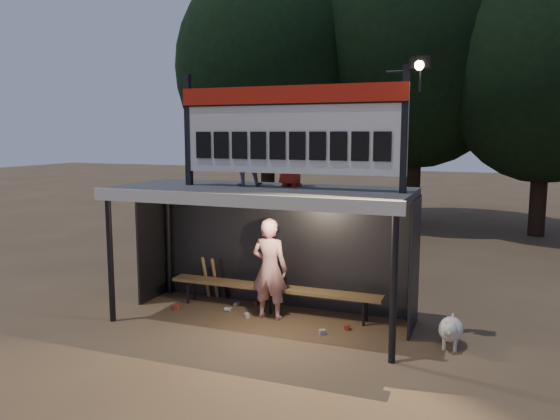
# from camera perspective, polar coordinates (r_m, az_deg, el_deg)

# --- Properties ---
(ground) EXTENTS (80.00, 80.00, 0.00)m
(ground) POSITION_cam_1_polar(r_m,az_deg,el_deg) (9.61, -2.01, -11.54)
(ground) COLOR brown
(ground) RESTS_ON ground
(player) EXTENTS (0.66, 0.45, 1.78)m
(player) POSITION_cam_1_polar(r_m,az_deg,el_deg) (9.51, -1.09, -6.15)
(player) COLOR white
(player) RESTS_ON ground
(child_a) EXTENTS (0.68, 0.60, 1.17)m
(child_a) POSITION_cam_1_polar(r_m,az_deg,el_deg) (9.41, -3.57, 6.10)
(child_a) COLOR slate
(child_a) RESTS_ON dugout_shelter
(child_b) EXTENTS (0.61, 0.49, 1.08)m
(child_b) POSITION_cam_1_polar(r_m,az_deg,el_deg) (9.29, 1.15, 5.83)
(child_b) COLOR #B52D1B
(child_b) RESTS_ON dugout_shelter
(dugout_shelter) EXTENTS (5.10, 2.08, 2.32)m
(dugout_shelter) POSITION_cam_1_polar(r_m,az_deg,el_deg) (9.38, -1.48, -0.39)
(dugout_shelter) COLOR #3B3B3E
(dugout_shelter) RESTS_ON ground
(scoreboard_assembly) EXTENTS (4.10, 0.27, 1.99)m
(scoreboard_assembly) POSITION_cam_1_polar(r_m,az_deg,el_deg) (8.85, 1.22, 8.71)
(scoreboard_assembly) COLOR black
(scoreboard_assembly) RESTS_ON dugout_shelter
(bench) EXTENTS (4.00, 0.35, 0.48)m
(bench) POSITION_cam_1_polar(r_m,az_deg,el_deg) (9.96, -0.77, -8.21)
(bench) COLOR olive
(bench) RESTS_ON ground
(tree_left) EXTENTS (6.46, 6.46, 9.27)m
(tree_left) POSITION_cam_1_polar(r_m,az_deg,el_deg) (19.96, -1.31, 14.61)
(tree_left) COLOR black
(tree_left) RESTS_ON ground
(tree_mid) EXTENTS (7.22, 7.22, 10.36)m
(tree_mid) POSITION_cam_1_polar(r_m,az_deg,el_deg) (20.20, 14.20, 16.16)
(tree_mid) COLOR black
(tree_mid) RESTS_ON ground
(tree_right) EXTENTS (6.08, 6.08, 8.72)m
(tree_right) POSITION_cam_1_polar(r_m,az_deg,el_deg) (18.98, 26.10, 13.18)
(tree_right) COLOR black
(tree_right) RESTS_ON ground
(dog) EXTENTS (0.36, 0.81, 0.49)m
(dog) POSITION_cam_1_polar(r_m,az_deg,el_deg) (8.82, 17.41, -11.82)
(dog) COLOR silver
(dog) RESTS_ON ground
(bats) EXTENTS (0.47, 0.32, 0.84)m
(bats) POSITION_cam_1_polar(r_m,az_deg,el_deg) (10.74, -6.82, -7.09)
(bats) COLOR #9B7948
(bats) RESTS_ON ground
(litter) EXTENTS (3.25, 1.16, 0.08)m
(litter) POSITION_cam_1_polar(r_m,az_deg,el_deg) (9.91, -2.77, -10.71)
(litter) COLOR #AB241D
(litter) RESTS_ON ground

